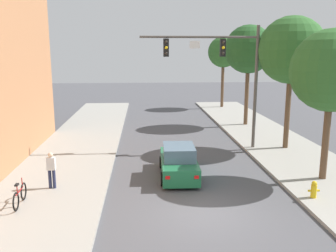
# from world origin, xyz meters

# --- Properties ---
(ground_plane) EXTENTS (120.00, 120.00, 0.00)m
(ground_plane) POSITION_xyz_m (0.00, 0.00, 0.00)
(ground_plane) COLOR #4C4C51
(sidewalk_left) EXTENTS (5.00, 60.00, 0.15)m
(sidewalk_left) POSITION_xyz_m (-6.50, 0.00, 0.07)
(sidewalk_left) COLOR #99968E
(sidewalk_left) RESTS_ON ground
(traffic_signal_mast) EXTENTS (7.18, 0.38, 7.50)m
(traffic_signal_mast) POSITION_xyz_m (2.55, 9.06, 5.37)
(traffic_signal_mast) COLOR #514C47
(traffic_signal_mast) RESTS_ON sidewalk_right
(car_lead_green) EXTENTS (1.91, 4.28, 1.60)m
(car_lead_green) POSITION_xyz_m (-0.62, 4.30, 0.72)
(car_lead_green) COLOR #1E663D
(car_lead_green) RESTS_ON ground
(pedestrian_sidewalk_left_walker) EXTENTS (0.36, 0.22, 1.64)m
(pedestrian_sidewalk_left_walker) POSITION_xyz_m (-6.41, 2.73, 1.06)
(pedestrian_sidewalk_left_walker) COLOR #232847
(pedestrian_sidewalk_left_walker) RESTS_ON sidewalk_left
(bicycle_leaning) EXTENTS (0.14, 1.77, 0.98)m
(bicycle_leaning) POSITION_xyz_m (-7.24, 0.97, 0.54)
(bicycle_leaning) COLOR black
(bicycle_leaning) RESTS_ON sidewalk_left
(fire_hydrant) EXTENTS (0.48, 0.24, 0.72)m
(fire_hydrant) POSITION_xyz_m (4.67, 0.87, 0.51)
(fire_hydrant) COLOR gold
(fire_hydrant) RESTS_ON sidewalk_right
(street_tree_nearest) EXTENTS (3.76, 3.76, 7.00)m
(street_tree_nearest) POSITION_xyz_m (6.19, 3.12, 5.24)
(street_tree_nearest) COLOR brown
(street_tree_nearest) RESTS_ON sidewalk_right
(street_tree_second) EXTENTS (4.05, 4.05, 8.07)m
(street_tree_second) POSITION_xyz_m (6.61, 8.81, 6.16)
(street_tree_second) COLOR brown
(street_tree_second) RESTS_ON sidewalk_right
(street_tree_third) EXTENTS (3.87, 3.87, 8.07)m
(street_tree_third) POSITION_xyz_m (6.19, 16.36, 6.26)
(street_tree_third) COLOR brown
(street_tree_third) RESTS_ON sidewalk_right
(street_tree_farthest) EXTENTS (3.30, 3.30, 7.57)m
(street_tree_farthest) POSITION_xyz_m (6.34, 26.20, 6.02)
(street_tree_farthest) COLOR brown
(street_tree_farthest) RESTS_ON sidewalk_right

